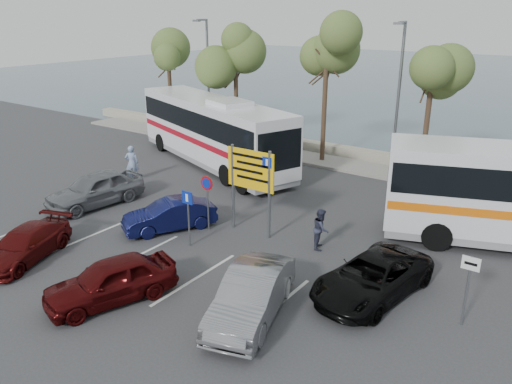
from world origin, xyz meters
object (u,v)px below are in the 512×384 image
Objects in this scene: direction_sign at (251,176)px; car_maroon at (25,245)px; coach_bus_left at (213,133)px; pedestrian_near at (132,163)px; car_red at (111,280)px; street_lamp_right at (398,93)px; car_blue at (170,215)px; street_lamp_left at (207,76)px; pedestrian_far at (321,229)px; car_silver_a at (95,189)px; car_silver_b at (252,295)px; suv_black at (372,277)px.

direction_sign is 8.77m from car_maroon.
coach_bus_left is 6.93× the size of pedestrian_near.
coach_bus_left is at bearing 79.85° from car_maroon.
coach_bus_left is at bearing 138.13° from car_red.
street_lamp_right reaches higher than car_blue.
street_lamp_left reaches higher than direction_sign.
pedestrian_far is (5.97, 2.09, 0.17)m from car_blue.
pedestrian_near is (-1.66, -4.77, -0.94)m from coach_bus_left.
pedestrian_near reaches higher than car_silver_a.
car_blue is (4.56, -8.27, -1.27)m from coach_bus_left.
coach_bus_left is 5.14m from pedestrian_near.
car_silver_b is (6.51, -3.19, 0.10)m from car_blue.
street_lamp_right is 1.74× the size of car_silver_a.
suv_black is at bearing -147.18° from pedestrian_far.
street_lamp_right is 10.56m from coach_bus_left.
car_silver_a is 1.21× the size of car_blue.
car_red is (-0.55, -6.70, -1.73)m from direction_sign.
car_blue is 0.86× the size of car_silver_b.
street_lamp_right is 13.59m from car_blue.
pedestrian_near is 1.21× the size of pedestrian_far.
car_red is at bearing 96.29° from pedestrian_near.
street_lamp_left is at bearing 152.36° from car_blue.
direction_sign is 1.88× the size of pedestrian_near.
street_lamp_left reaches higher than car_red.
street_lamp_right is 14.50m from pedestrian_near.
car_silver_b is at bearing -46.24° from street_lamp_left.
car_maroon is 10.97m from pedestrian_far.
car_silver_a is 2.90× the size of pedestrian_far.
car_silver_b is (14.57, -15.21, -3.87)m from street_lamp_left.
pedestrian_far is (-2.97, 2.09, 0.15)m from suv_black.
car_maroon is at bearing -113.34° from street_lamp_right.
street_lamp_left is at bearing 117.06° from car_silver_b.
car_blue is at bearing 6.87° from car_silver_a.
street_lamp_right is at bearing 101.97° from car_red.
street_lamp_left reaches higher than coach_bus_left.
pedestrian_near is at bearing 155.86° from car_red.
coach_bus_left is 2.88× the size of car_silver_a.
car_red is at bearing -172.98° from car_silver_b.
direction_sign is at bearing 129.77° from pedestrian_near.
car_maroon is at bearing -71.61° from street_lamp_left.
pedestrian_near is (-11.16, -8.52, -3.64)m from street_lamp_right.
coach_bus_left is 3.48× the size of car_blue.
car_maroon is 4.80m from car_red.
car_silver_a is 11.75m from car_silver_b.
car_red is 12.11m from pedestrian_near.
pedestrian_far is (12.19, -1.41, -0.16)m from pedestrian_near.
street_lamp_right is 1.72× the size of suv_black.
street_lamp_left is 20.35m from car_red.
car_silver_a is at bearing -91.68° from coach_bus_left.
car_silver_a is 1.13× the size of car_red.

